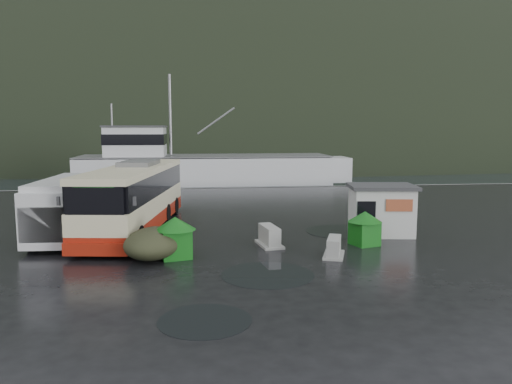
{
  "coord_description": "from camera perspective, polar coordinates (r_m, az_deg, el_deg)",
  "views": [
    {
      "loc": [
        -0.11,
        -20.37,
        4.92
      ],
      "look_at": [
        2.81,
        4.17,
        1.7
      ],
      "focal_mm": 35.0,
      "sensor_mm": 36.0,
      "label": 1
    }
  ],
  "objects": [
    {
      "name": "jersey_barrier_a",
      "position": [
        20.98,
        1.54,
        -6.14
      ],
      "size": [
        1.08,
        1.78,
        0.84
      ],
      "primitive_type": null,
      "rotation": [
        0.0,
        0.0,
        0.15
      ],
      "color": "#999993",
      "rests_on": "ground"
    },
    {
      "name": "coach_bus",
      "position": [
        24.94,
        -13.54,
        -4.16
      ],
      "size": [
        4.51,
        11.93,
        3.29
      ],
      "primitive_type": null,
      "rotation": [
        0.0,
        0.0,
        -0.14
      ],
      "color": "beige",
      "rests_on": "ground"
    },
    {
      "name": "harbor_water",
      "position": [
        130.46,
        -6.75,
        5.22
      ],
      "size": [
        300.0,
        180.0,
        0.02
      ],
      "primitive_type": "cube",
      "color": "black",
      "rests_on": "ground"
    },
    {
      "name": "waste_bin_left",
      "position": [
        19.34,
        -9.15,
        -7.41
      ],
      "size": [
        1.35,
        1.35,
        1.57
      ],
      "primitive_type": null,
      "rotation": [
        0.0,
        0.0,
        0.23
      ],
      "color": "#116114",
      "rests_on": "ground"
    },
    {
      "name": "puddles",
      "position": [
        18.98,
        4.7,
        -7.61
      ],
      "size": [
        9.53,
        13.19,
        0.01
      ],
      "color": "black",
      "rests_on": "ground"
    },
    {
      "name": "fishing_trawler",
      "position": [
        49.76,
        -5.8,
        1.72
      ],
      "size": [
        28.81,
        6.34,
        11.52
      ],
      "primitive_type": null,
      "rotation": [
        0.0,
        0.0,
        -0.0
      ],
      "color": "silver",
      "rests_on": "ground"
    },
    {
      "name": "headland",
      "position": [
        270.6,
        -4.66,
        6.36
      ],
      "size": [
        780.0,
        540.0,
        570.0
      ],
      "primitive_type": "ellipsoid",
      "color": "black",
      "rests_on": "ground"
    },
    {
      "name": "ticket_kiosk",
      "position": [
        23.8,
        14.04,
        -4.73
      ],
      "size": [
        3.22,
        2.6,
        2.31
      ],
      "primitive_type": null,
      "rotation": [
        0.0,
        0.0,
        -0.13
      ],
      "color": "silver",
      "rests_on": "ground"
    },
    {
      "name": "quay_edge",
      "position": [
        40.67,
        -6.57,
        0.43
      ],
      "size": [
        160.0,
        0.6,
        1.5
      ],
      "primitive_type": "cube",
      "color": "#999993",
      "rests_on": "ground"
    },
    {
      "name": "dome_tent",
      "position": [
        19.43,
        -11.57,
        -7.4
      ],
      "size": [
        2.78,
        3.39,
        1.16
      ],
      "primitive_type": null,
      "rotation": [
        0.0,
        0.0,
        -0.25
      ],
      "color": "#31341F",
      "rests_on": "ground"
    },
    {
      "name": "waste_bin_right",
      "position": [
        21.58,
        12.26,
        -5.93
      ],
      "size": [
        1.3,
        1.3,
        1.43
      ],
      "primitive_type": null,
      "rotation": [
        0.0,
        0.0,
        0.31
      ],
      "color": "#116114",
      "rests_on": "ground"
    },
    {
      "name": "white_van",
      "position": [
        23.85,
        -20.41,
        -4.96
      ],
      "size": [
        2.49,
        6.53,
        2.69
      ],
      "primitive_type": null,
      "rotation": [
        0.0,
        0.0,
        -0.04
      ],
      "color": "silver",
      "rests_on": "ground"
    },
    {
      "name": "jersey_barrier_b",
      "position": [
        19.52,
        8.87,
        -7.26
      ],
      "size": [
        1.19,
        1.63,
        0.74
      ],
      "primitive_type": null,
      "rotation": [
        0.0,
        0.0,
        -0.34
      ],
      "color": "#999993",
      "rests_on": "ground"
    },
    {
      "name": "ground",
      "position": [
        20.96,
        -6.33,
        -6.2
      ],
      "size": [
        160.0,
        160.0,
        0.0
      ],
      "primitive_type": "plane",
      "color": "black",
      "rests_on": "ground"
    }
  ]
}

